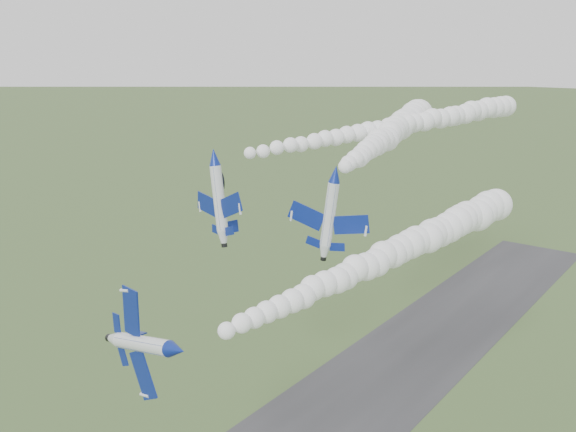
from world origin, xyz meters
name	(u,v)px	position (x,y,z in m)	size (l,w,h in m)	color
jet_lead	(176,351)	(10.28, -3.12, 33.42)	(5.16, 14.10, 11.35)	silver
smoke_trail_jet_lead	(388,255)	(15.52, 28.18, 35.45)	(4.84, 55.77, 4.84)	silver
jet_pair_left	(213,157)	(-11.03, 25.09, 45.61)	(11.88, 14.03, 3.84)	silver
smoke_trail_jet_pair_left	(402,125)	(-1.80, 64.49, 47.07)	(4.43, 72.68, 4.43)	silver
jet_pair_right	(335,174)	(9.70, 24.56, 45.69)	(10.36, 12.06, 3.13)	silver
smoke_trail_jet_pair_right	(392,132)	(-1.08, 59.61, 46.31)	(5.98, 68.25, 5.98)	silver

